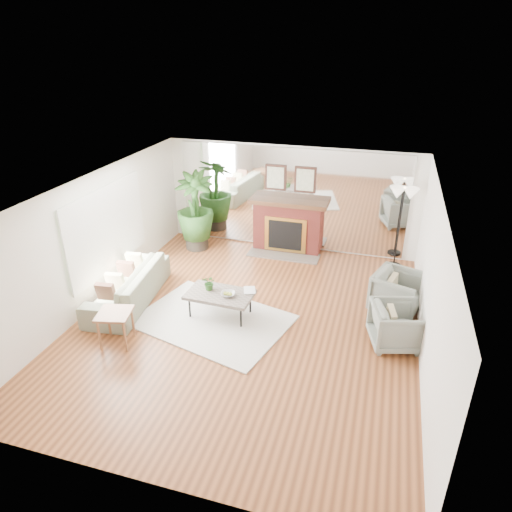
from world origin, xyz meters
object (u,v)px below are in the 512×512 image
(armchair_back, at_px, (398,292))
(side_table, at_px, (115,318))
(floor_lamp, at_px, (403,200))
(fireplace, at_px, (287,225))
(coffee_table, at_px, (220,295))
(sofa, at_px, (128,285))
(potted_ficus, at_px, (195,209))
(armchair_front, at_px, (397,326))

(armchair_back, height_order, side_table, armchair_back)
(floor_lamp, bearing_deg, fireplace, 176.41)
(fireplace, relative_size, coffee_table, 1.66)
(sofa, xyz_separation_m, side_table, (0.54, -1.30, 0.17))
(coffee_table, relative_size, side_table, 1.93)
(side_table, relative_size, potted_ficus, 0.34)
(coffee_table, relative_size, sofa, 0.53)
(side_table, bearing_deg, sofa, 112.65)
(sofa, xyz_separation_m, potted_ficus, (0.30, 2.69, 0.68))
(fireplace, height_order, coffee_table, fireplace)
(fireplace, bearing_deg, potted_ficus, -167.44)
(coffee_table, bearing_deg, fireplace, 80.47)
(armchair_back, height_order, armchair_front, armchair_back)
(coffee_table, xyz_separation_m, potted_ficus, (-1.62, 2.70, 0.57))
(fireplace, height_order, armchair_front, fireplace)
(sofa, bearing_deg, fireplace, 135.14)
(armchair_back, bearing_deg, sofa, 121.20)
(armchair_back, relative_size, armchair_front, 1.06)
(floor_lamp, bearing_deg, armchair_back, -87.93)
(armchair_front, bearing_deg, sofa, 74.62)
(sofa, height_order, armchair_front, armchair_front)
(fireplace, bearing_deg, floor_lamp, -3.59)
(side_table, distance_m, potted_ficus, 4.02)
(floor_lamp, bearing_deg, potted_ficus, -176.09)
(armchair_back, xyz_separation_m, side_table, (-4.51, -2.40, 0.12))
(sofa, xyz_separation_m, floor_lamp, (4.98, 3.01, 1.25))
(fireplace, distance_m, potted_ficus, 2.23)
(side_table, bearing_deg, armchair_back, 28.05)
(potted_ficus, bearing_deg, side_table, -86.51)
(armchair_back, distance_m, armchair_front, 1.11)
(coffee_table, distance_m, potted_ficus, 3.20)
(side_table, bearing_deg, floor_lamp, 44.12)
(coffee_table, bearing_deg, floor_lamp, 44.57)
(coffee_table, relative_size, armchair_back, 1.43)
(sofa, bearing_deg, armchair_back, 95.20)
(sofa, height_order, armchair_back, armchair_back)
(fireplace, xyz_separation_m, floor_lamp, (2.53, -0.16, 0.92))
(armchair_back, bearing_deg, armchair_front, -161.12)
(sofa, xyz_separation_m, armchair_back, (5.05, 1.10, 0.05))
(coffee_table, relative_size, potted_ficus, 0.65)
(sofa, relative_size, floor_lamp, 1.25)
(armchair_back, height_order, potted_ficus, potted_ficus)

